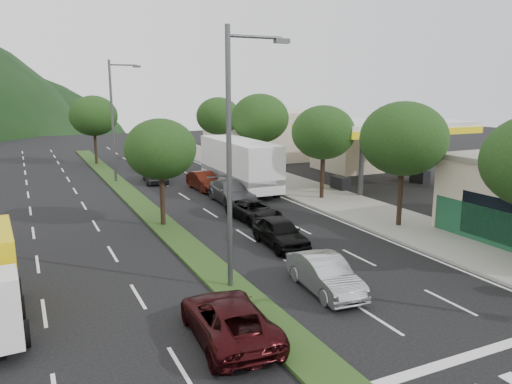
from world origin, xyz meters
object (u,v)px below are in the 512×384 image
tree_r_b (404,139)px  tree_med_far (94,116)px  car_queue_e (155,173)px  car_queue_a (280,232)px  tree_med_near (160,149)px  car_queue_b (231,192)px  sedan_silver (325,274)px  car_queue_c (204,181)px  streetlight_near (234,147)px  tree_r_d (260,118)px  tree_r_e (218,116)px  motorhome (239,164)px  tree_r_c (323,133)px  suv_maroon (229,319)px  car_queue_d (254,211)px  streetlight_mid (115,115)px

tree_r_b → tree_med_far: tree_r_b is taller
car_queue_e → car_queue_a: bearing=-79.4°
tree_med_near → tree_med_far: 26.01m
tree_r_b → car_queue_b: tree_r_b is taller
sedan_silver → car_queue_c: car_queue_c is taller
car_queue_a → streetlight_near: bearing=-133.8°
tree_med_near → car_queue_e: size_ratio=1.33×
streetlight_near → sedan_silver: bearing=-32.4°
tree_r_b → car_queue_a: size_ratio=1.64×
tree_r_d → streetlight_near: size_ratio=0.72×
tree_r_e → car_queue_b: tree_r_e is taller
car_queue_b → car_queue_c: (-0.22, 5.00, -0.06)m
tree_med_near → streetlight_near: (0.21, -10.00, 1.16)m
tree_r_b → motorhome: 14.52m
motorhome → tree_med_near: bearing=-135.5°
tree_med_near → streetlight_near: streetlight_near is taller
car_queue_a → car_queue_b: bearing=84.2°
tree_r_c → sedan_silver: bearing=-122.4°
tree_r_e → streetlight_near: 34.11m
suv_maroon → motorhome: size_ratio=0.48×
tree_med_near → suv_maroon: bearing=-96.7°
tree_r_c → car_queue_e: tree_r_c is taller
car_queue_d → car_queue_c: bearing=84.0°
car_queue_c → car_queue_d: 10.01m
tree_r_b → streetlight_near: streetlight_near is taller
streetlight_mid → car_queue_e: size_ratio=2.21×
tree_r_b → car_queue_e: bearing=114.3°
tree_med_near → sedan_silver: size_ratio=1.43×
tree_med_far → car_queue_d: tree_med_far is taller
tree_r_c → tree_r_e: size_ratio=0.97×
streetlight_near → sedan_silver: size_ratio=2.37×
tree_r_e → car_queue_c: (-6.37, -13.16, -4.19)m
streetlight_mid → sedan_silver: (2.98, -26.89, -4.89)m
tree_med_far → motorhome: 20.26m
sedan_silver → car_queue_b: size_ratio=0.80×
suv_maroon → sedan_silver: bearing=-154.8°
streetlight_near → car_queue_e: (2.84, 23.84, -4.81)m
tree_r_c → tree_med_near: tree_r_c is taller
streetlight_near → car_queue_a: 7.42m
tree_med_far → streetlight_mid: (0.21, -11.00, 0.58)m
tree_med_far → sedan_silver: 38.26m
streetlight_mid → car_queue_a: 22.09m
sedan_silver → tree_r_d: bearing=74.2°
tree_r_e → motorhome: bearing=-105.2°
tree_med_far → streetlight_mid: 11.02m
streetlight_near → sedan_silver: 6.03m
tree_r_e → tree_med_far: tree_med_far is taller
tree_med_near → car_queue_c: (5.63, 8.84, -3.72)m
car_queue_a → car_queue_c: bearing=87.9°
car_queue_a → car_queue_c: (1.34, 15.00, -0.02)m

